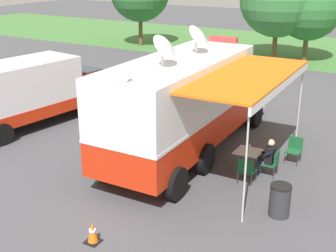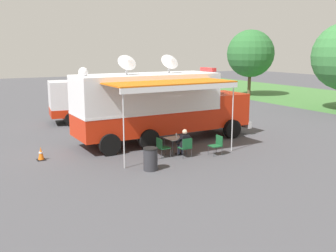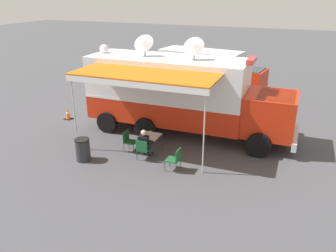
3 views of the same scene
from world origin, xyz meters
TOP-DOWN VIEW (x-y plane):
  - ground_plane at (0.00, 0.00)m, footprint 100.00×100.00m
  - lot_stripe at (-2.03, 0.01)m, footprint 0.20×4.80m
  - command_truck at (0.02, 0.75)m, footprint 4.98×9.53m
  - folding_table at (2.43, 0.24)m, footprint 0.81×0.81m
  - water_bottle at (2.45, 0.28)m, footprint 0.07×0.07m
  - folding_chair_at_table at (3.23, 0.32)m, footprint 0.49×0.49m
  - folding_chair_beside_table at (2.70, -0.61)m, footprint 0.49×0.49m
  - folding_chair_spare_by_truck at (3.52, 1.79)m, footprint 0.48×0.48m
  - seated_responder at (3.04, 0.31)m, footprint 0.67×0.56m
  - trash_bin at (4.13, -1.87)m, footprint 0.57×0.57m
  - traffic_cone at (0.57, -5.37)m, footprint 0.36×0.36m
  - support_truck at (-7.05, -0.06)m, footprint 3.09×7.03m

SIDE VIEW (x-z plane):
  - ground_plane at x=0.00m, z-range 0.00..0.00m
  - lot_stripe at x=-2.03m, z-range 0.00..0.01m
  - traffic_cone at x=0.57m, z-range -0.01..0.57m
  - trash_bin at x=4.13m, z-range 0.00..0.91m
  - folding_chair_at_table at x=3.23m, z-range 0.08..0.95m
  - folding_chair_beside_table at x=2.70m, z-range 0.08..0.95m
  - folding_chair_spare_by_truck at x=3.52m, z-range 0.08..0.95m
  - seated_responder at x=3.04m, z-range 0.03..1.28m
  - folding_table at x=2.43m, z-range 0.31..1.04m
  - water_bottle at x=2.45m, z-range 0.72..0.95m
  - support_truck at x=-7.05m, z-range 0.04..2.74m
  - command_truck at x=0.02m, z-range -0.32..4.21m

